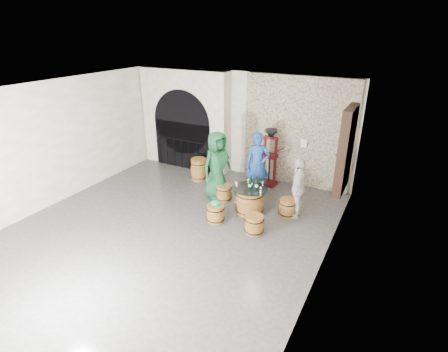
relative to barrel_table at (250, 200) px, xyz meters
The scene contains 30 objects.
ground 2.18m from the barrel_table, 128.67° to the right, with size 8.00×8.00×0.00m, color #323234.
wall_back 2.96m from the barrel_table, 120.14° to the left, with size 8.00×8.00×0.00m, color white.
wall_left 5.28m from the barrel_table, 160.86° to the right, with size 8.00×8.00×0.00m, color white.
wall_right 3.01m from the barrel_table, 37.98° to the right, with size 8.00×8.00×0.00m, color white.
ceiling 3.58m from the barrel_table, 128.67° to the right, with size 8.00×8.00×0.00m, color beige.
stone_facing_panel 2.63m from the barrel_table, 78.63° to the left, with size 3.20×0.12×3.18m, color tan.
arched_opening 4.04m from the barrel_table, 147.65° to the left, with size 3.10×0.60×3.19m.
shuttered_window 2.60m from the barrel_table, 19.45° to the left, with size 0.23×1.10×2.00m.
barrel_table is the anchor object (origin of this frame).
barrel_stool_left 0.97m from the barrel_table, 160.86° to the left, with size 0.45×0.45×0.44m.
barrel_stool_far 0.97m from the barrel_table, 102.91° to the left, with size 0.45×0.45×0.44m.
barrel_stool_right 0.97m from the barrel_table, 18.96° to the left, with size 0.45×0.45×0.44m.
barrel_stool_near_right 0.97m from the barrel_table, 59.52° to the right, with size 0.45×0.45×0.44m.
barrel_stool_near_left 0.97m from the barrel_table, 124.98° to the right, with size 0.45×0.45×0.44m.
green_cap 0.97m from the barrel_table, 124.79° to the right, with size 0.26×0.22×0.12m.
person_green 1.36m from the barrel_table, 160.86° to the left, with size 0.92×0.60×1.89m, color #134426.
person_blue 1.21m from the barrel_table, 102.91° to the left, with size 0.66×0.43×1.81m, color navy.
person_white 1.26m from the barrel_table, 18.96° to the left, with size 0.91×0.38×1.56m, color beige.
wine_bottle_left 0.48m from the barrel_table, 72.19° to the right, with size 0.08×0.08×0.32m.
wine_bottle_center 0.51m from the barrel_table, ahead, with size 0.08×0.08×0.32m.
wine_bottle_right 0.48m from the barrel_table, 91.42° to the left, with size 0.08×0.08×0.32m.
tasting_glass_a 0.52m from the barrel_table, 169.89° to the right, with size 0.05×0.05×0.10m, color #AF6D22, non-canonical shape.
tasting_glass_b 0.49m from the barrel_table, ahead, with size 0.05×0.05×0.10m, color #AF6D22, non-canonical shape.
tasting_glass_c 0.52m from the barrel_table, 122.17° to the left, with size 0.05×0.05×0.10m, color #AF6D22, non-canonical shape.
tasting_glass_d 0.54m from the barrel_table, 54.77° to the left, with size 0.05×0.05×0.10m, color #AF6D22, non-canonical shape.
tasting_glass_e 0.60m from the barrel_table, 32.70° to the right, with size 0.05×0.05×0.10m, color #AF6D22, non-canonical shape.
tasting_glass_f 0.55m from the barrel_table, behind, with size 0.05×0.05×0.10m, color #AF6D22, non-canonical shape.
side_barrel 2.53m from the barrel_table, 152.16° to the left, with size 0.51×0.51×0.68m.
corking_press 1.96m from the barrel_table, 95.71° to the left, with size 0.72×0.45×1.72m.
control_box 2.50m from the barrel_table, 72.09° to the left, with size 0.18×0.10×0.22m, color silver.
Camera 1 is at (4.45, -5.60, 4.43)m, focal length 28.00 mm.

